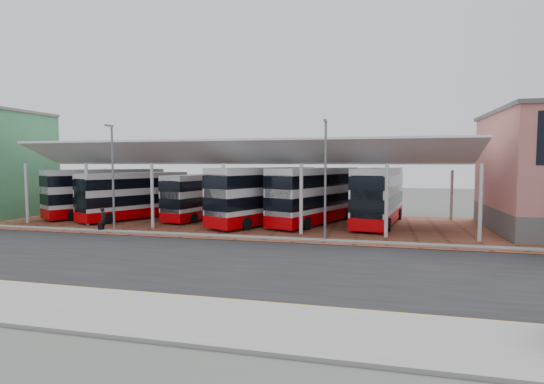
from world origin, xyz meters
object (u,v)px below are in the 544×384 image
object	(u,v)px
pedestrian	(103,219)
bus_1	(135,196)
bus_4	(315,196)
bus_5	(379,196)
bus_2	(205,196)
bus_0	(106,193)
bus_3	(264,196)

from	to	relation	value
pedestrian	bus_1	bearing A→B (deg)	-4.60
bus_1	pedestrian	size ratio (longest dim) A/B	5.94
bus_1	bus_4	xyz separation A→B (m)	(16.65, 1.17, 0.24)
bus_1	bus_5	world-z (taller)	bus_5
bus_2	pedestrian	distance (m)	9.79
bus_0	pedestrian	size ratio (longest dim) A/B	6.13
bus_2	bus_4	size ratio (longest dim) A/B	0.87
bus_5	bus_3	bearing A→B (deg)	-159.52
bus_5	pedestrian	size ratio (longest dim) A/B	6.77
bus_2	bus_5	bearing A→B (deg)	13.28
bus_0	bus_2	size ratio (longest dim) A/B	1.05
bus_3	bus_5	bearing A→B (deg)	36.08
bus_0	bus_4	distance (m)	20.38
bus_1	pedestrian	distance (m)	6.70
bus_5	bus_2	bearing A→B (deg)	-171.01
bus_0	bus_1	size ratio (longest dim) A/B	1.03
bus_4	pedestrian	xyz separation A→B (m)	(-15.42, -7.64, -1.49)
bus_0	pedestrian	bearing A→B (deg)	-23.63
bus_2	bus_4	bearing A→B (deg)	9.42
bus_1	bus_0	bearing A→B (deg)	-168.37
bus_4	bus_0	bearing A→B (deg)	-157.78
bus_4	bus_5	xyz separation A→B (m)	(5.29, 0.69, -0.00)
bus_4	bus_2	bearing A→B (deg)	-162.40
bus_0	bus_2	bearing A→B (deg)	38.15
bus_0	bus_5	bearing A→B (deg)	34.68
bus_2	pedestrian	world-z (taller)	bus_2
bus_1	bus_4	world-z (taller)	bus_4
bus_0	bus_4	xyz separation A→B (m)	(20.38, 0.20, 0.10)
bus_4	pedestrian	bearing A→B (deg)	-131.99
bus_2	bus_5	distance (m)	15.80
bus_1	pedestrian	bearing A→B (deg)	-52.90
bus_3	pedestrian	size ratio (longest dim) A/B	6.69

